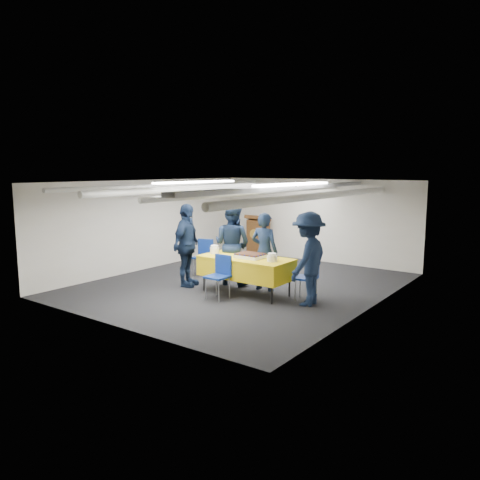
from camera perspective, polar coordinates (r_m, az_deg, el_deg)
name	(u,v)px	position (r m, az deg, el deg)	size (l,w,h in m)	color
ground	(241,285)	(10.56, 0.17, -5.46)	(7.00, 7.00, 0.00)	black
room_shell	(255,203)	(10.54, 1.89, 4.51)	(6.00, 7.00, 2.30)	beige
serving_table	(246,267)	(9.69, 0.71, -3.34)	(1.95, 0.91, 0.77)	black
sheet_cake	(250,256)	(9.59, 1.25, -1.91)	(0.56, 0.43, 0.10)	white
plate_stack_left	(215,250)	(10.07, -3.11, -1.19)	(0.20, 0.20, 0.18)	white
plate_stack_right	(272,258)	(9.23, 3.94, -2.16)	(0.20, 0.20, 0.16)	white
podium	(258,236)	(13.79, 2.24, 0.48)	(0.62, 0.53, 1.25)	#5C3517
chair_near	(220,272)	(9.38, -2.44, -3.93)	(0.42, 0.42, 0.87)	gray
chair_right	(310,274)	(9.29, 8.59, -4.15)	(0.50, 0.50, 0.87)	gray
chair_left	(204,253)	(11.48, -4.41, -1.62)	(0.53, 0.53, 0.87)	gray
sailor_a	(264,252)	(9.95, 2.99, -1.42)	(0.61, 0.40, 1.67)	black
sailor_b	(232,244)	(10.43, -0.97, -0.54)	(0.88, 0.69, 1.82)	black
sailor_c	(186,245)	(10.33, -6.54, -0.65)	(1.07, 0.45, 1.83)	black
sailor_d	(308,259)	(8.94, 8.31, -2.27)	(1.15, 0.66, 1.79)	black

